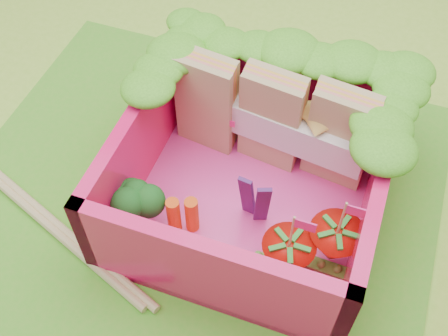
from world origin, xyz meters
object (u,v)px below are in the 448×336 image
at_px(strawberry_right, 334,246).
at_px(bento_box, 251,173).
at_px(sandwich_stack, 272,119).
at_px(broccoli, 134,196).
at_px(strawberry_left, 287,258).
at_px(chopsticks, 18,196).

bearing_deg(strawberry_right, bento_box, 155.90).
height_order(bento_box, sandwich_stack, sandwich_stack).
height_order(sandwich_stack, broccoli, sandwich_stack).
bearing_deg(strawberry_right, strawberry_left, -144.59).
xyz_separation_m(bento_box, sandwich_stack, (0.01, 0.33, 0.07)).
bearing_deg(chopsticks, strawberry_left, 1.62).
height_order(sandwich_stack, strawberry_left, sandwich_stack).
distance_m(bento_box, sandwich_stack, 0.34).
bearing_deg(chopsticks, sandwich_stack, 31.18).
distance_m(sandwich_stack, broccoli, 0.84).
xyz_separation_m(sandwich_stack, chopsticks, (-1.21, -0.73, -0.32)).
distance_m(sandwich_stack, chopsticks, 1.45).
bearing_deg(strawberry_right, sandwich_stack, 131.32).
bearing_deg(bento_box, strawberry_right, -24.10).
height_order(broccoli, chopsticks, broccoli).
relative_size(sandwich_stack, chopsticks, 0.55).
bearing_deg(chopsticks, bento_box, 18.35).
xyz_separation_m(sandwich_stack, broccoli, (-0.53, -0.64, -0.11)).
xyz_separation_m(strawberry_left, strawberry_right, (0.19, 0.14, 0.01)).
distance_m(broccoli, chopsticks, 0.72).
height_order(bento_box, strawberry_left, bento_box).
bearing_deg(sandwich_stack, broccoli, -129.23).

